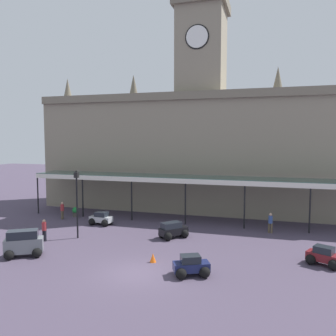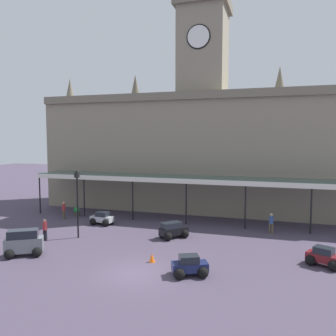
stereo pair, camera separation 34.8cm
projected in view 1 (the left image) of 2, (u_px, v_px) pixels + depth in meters
ground_plane at (137, 273)px, 19.91m from camera, size 140.00×140.00×0.00m
station_building at (201, 145)px, 37.45m from camera, size 35.01×7.16×22.33m
entrance_canopy at (189, 178)px, 32.17m from camera, size 31.81×3.26×4.25m
car_silver_sedan at (101, 219)px, 31.01m from camera, size 2.12×1.63×1.19m
car_black_estate at (173, 231)px, 26.92m from camera, size 2.35×2.39×1.27m
car_navy_sedan at (191, 267)px, 19.53m from camera, size 2.24×2.01×1.19m
car_maroon_sedan at (324, 257)px, 21.09m from camera, size 2.24×2.03×1.19m
car_grey_van at (24, 245)px, 22.66m from camera, size 2.59×2.34×1.77m
pedestrian_near_entrance at (62, 210)px, 33.19m from camera, size 0.34×0.38×1.67m
pedestrian_crossing_forecourt at (44, 229)px, 26.08m from camera, size 0.38×0.34×1.67m
pedestrian_beside_cars at (270, 222)px, 28.29m from camera, size 0.38×0.34×1.67m
victorian_lamppost at (77, 197)px, 26.63m from camera, size 0.30×0.30×5.35m
traffic_cone at (153, 258)px, 21.65m from camera, size 0.40×0.40×0.57m
planter_forecourt_centre at (75, 212)px, 34.24m from camera, size 0.60×0.60×0.96m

